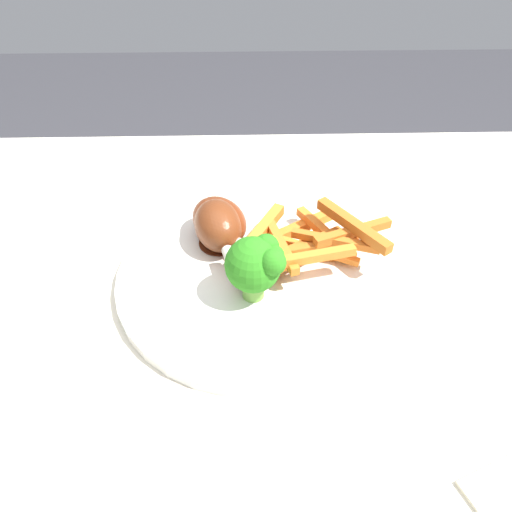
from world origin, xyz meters
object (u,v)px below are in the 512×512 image
dining_table (307,372)px  carrot_fries_pile (310,241)px  chicken_drumstick_far (219,228)px  dinner_plate (256,275)px  broccoli_floret_front (256,264)px  chicken_drumstick_near (221,223)px

dining_table → carrot_fries_pile: bearing=90.3°
chicken_drumstick_far → dinner_plate: bearing=-47.0°
dinner_plate → carrot_fries_pile: (0.06, 0.02, 0.03)m
dining_table → dinner_plate: (-0.06, 0.04, 0.11)m
dinner_plate → broccoli_floret_front: size_ratio=4.26×
dining_table → chicken_drumstick_near: (-0.09, 0.09, 0.14)m
dinner_plate → broccoli_floret_front: (-0.00, -0.04, 0.05)m
dinner_plate → chicken_drumstick_far: (-0.04, 0.04, 0.03)m
dining_table → chicken_drumstick_near: chicken_drumstick_near is taller
dinner_plate → chicken_drumstick_far: size_ratio=2.29×
dining_table → carrot_fries_pile: 0.16m
broccoli_floret_front → dinner_plate: bearing=88.9°
chicken_drumstick_near → chicken_drumstick_far: 0.01m
dining_table → chicken_drumstick_far: bearing=139.1°
carrot_fries_pile → chicken_drumstick_near: bearing=162.1°
dinner_plate → broccoli_floret_front: broccoli_floret_front is taller
carrot_fries_pile → dining_table: bearing=-89.7°
carrot_fries_pile → chicken_drumstick_far: chicken_drumstick_far is taller
carrot_fries_pile → chicken_drumstick_near: 0.10m
dining_table → broccoli_floret_front: bearing=173.8°
dining_table → broccoli_floret_front: 0.17m
dining_table → chicken_drumstick_far: (-0.10, 0.08, 0.15)m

